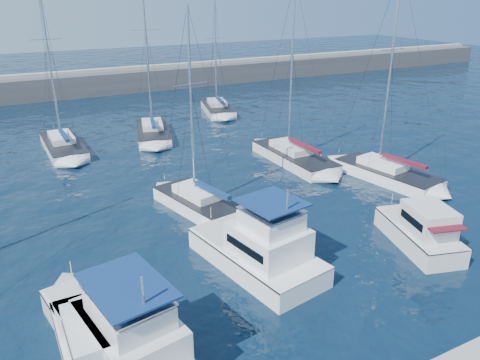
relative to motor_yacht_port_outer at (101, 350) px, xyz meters
name	(u,v)px	position (x,y,z in m)	size (l,w,h in m)	color
ground	(260,264)	(9.38, 3.80, -0.94)	(220.00, 220.00, 0.00)	black
breakwater	(83,87)	(9.38, 55.80, 0.11)	(160.00, 6.00, 4.45)	#424244
motor_yacht_port_outer	(101,350)	(0.00, 0.00, 0.00)	(2.93, 6.96, 3.20)	silver
motor_yacht_port_inner	(123,341)	(0.86, -0.11, 0.19)	(5.06, 10.24, 4.69)	silver
motor_yacht_stbd_inner	(261,250)	(9.13, 3.40, 0.19)	(5.01, 8.42, 4.69)	white
motor_yacht_stbd_outer	(421,232)	(18.59, 1.12, 0.00)	(4.10, 6.45, 3.20)	silver
sailboat_mid_c	(201,204)	(9.17, 11.55, -0.43)	(4.66, 8.18, 13.59)	white
sailboat_mid_d	(294,157)	(20.21, 16.79, -0.43)	(3.24, 9.30, 15.46)	silver
sailboat_mid_e	(387,173)	(24.48, 9.97, -0.41)	(4.49, 8.83, 16.06)	white
sailboat_back_a	(63,146)	(2.79, 29.33, -0.41)	(3.25, 8.84, 16.16)	white
sailboat_back_b	(153,132)	(11.63, 29.82, -0.40)	(5.17, 8.97, 16.90)	silver
sailboat_back_c	(218,109)	(21.93, 36.15, -0.42)	(4.78, 8.05, 14.12)	silver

